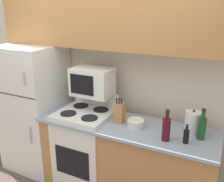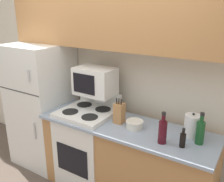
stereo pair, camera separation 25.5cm
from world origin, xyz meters
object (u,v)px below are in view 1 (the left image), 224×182
(microwave, at_px, (92,82))
(knife_block, at_px, (119,113))
(kettle, at_px, (193,122))
(refrigerator, at_px, (35,108))
(stove, at_px, (86,147))
(bowl, at_px, (136,123))
(bottle_wine_green, at_px, (202,127))
(bottle_soy_sauce, at_px, (186,136))
(bottle_wine_red, at_px, (166,128))

(microwave, height_order, knife_block, microwave)
(microwave, distance_m, kettle, 1.15)
(kettle, bearing_deg, refrigerator, -178.51)
(stove, xyz_separation_m, microwave, (0.03, 0.13, 0.78))
(stove, xyz_separation_m, bowl, (0.62, -0.01, 0.45))
(stove, relative_size, knife_block, 4.00)
(bottle_wine_green, bearing_deg, knife_block, -179.01)
(bowl, bearing_deg, refrigerator, 176.84)
(bowl, bearing_deg, microwave, 166.24)
(refrigerator, distance_m, microwave, 0.95)
(knife_block, distance_m, kettle, 0.74)
(bowl, relative_size, bottle_wine_green, 0.60)
(bottle_soy_sauce, relative_size, bottle_wine_red, 0.60)
(bottle_soy_sauce, relative_size, bottle_wine_green, 0.60)
(bottle_soy_sauce, xyz_separation_m, bottle_wine_red, (-0.18, -0.03, 0.05))
(bowl, xyz_separation_m, bottle_soy_sauce, (0.52, -0.10, 0.03))
(microwave, bearing_deg, bottle_wine_green, -4.86)
(knife_block, distance_m, bowl, 0.21)
(knife_block, bearing_deg, microwave, 163.21)
(microwave, xyz_separation_m, bottle_wine_red, (0.93, -0.27, -0.25))
(stove, distance_m, knife_block, 0.67)
(microwave, relative_size, bowl, 2.49)
(stove, xyz_separation_m, bottle_soy_sauce, (1.14, -0.11, 0.48))
(refrigerator, xyz_separation_m, microwave, (0.84, 0.07, 0.45))
(refrigerator, bearing_deg, bowl, -3.16)
(knife_block, height_order, bottle_wine_red, bottle_wine_red)
(microwave, relative_size, knife_block, 1.63)
(kettle, bearing_deg, bowl, -166.42)
(refrigerator, height_order, microwave, refrigerator)
(knife_block, relative_size, bottle_soy_sauce, 1.53)
(refrigerator, relative_size, kettle, 6.68)
(knife_block, bearing_deg, bowl, -7.53)
(refrigerator, relative_size, bowl, 9.03)
(bottle_soy_sauce, bearing_deg, bottle_wine_red, -170.57)
(bowl, xyz_separation_m, bottle_wine_green, (0.63, 0.04, 0.07))
(knife_block, xyz_separation_m, bottle_wine_red, (0.54, -0.15, 0.01))
(bowl, height_order, kettle, kettle)
(bowl, distance_m, bottle_wine_red, 0.37)
(refrigerator, xyz_separation_m, bowl, (1.43, -0.08, 0.12))
(stove, xyz_separation_m, bottle_wine_red, (0.96, -0.14, 0.53))
(microwave, height_order, bottle_soy_sauce, microwave)
(kettle, bearing_deg, bottle_wine_red, -126.99)
(refrigerator, xyz_separation_m, kettle, (1.96, 0.05, 0.19))
(bottle_wine_green, bearing_deg, bowl, -176.35)
(bottle_wine_green, bearing_deg, kettle, 136.09)
(bottle_wine_red, bearing_deg, bowl, 159.60)
(knife_block, bearing_deg, bottle_wine_red, -15.89)
(bottle_soy_sauce, xyz_separation_m, bottle_wine_green, (0.11, 0.14, 0.05))
(knife_block, relative_size, bottle_wine_red, 0.92)
(refrigerator, distance_m, bottle_wine_green, 2.07)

